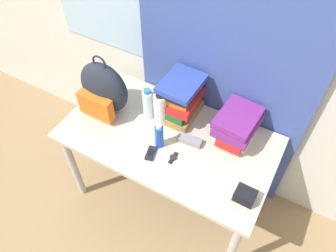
% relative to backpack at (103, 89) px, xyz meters
% --- Properties ---
extents(ground_plane, '(12.00, 12.00, 0.00)m').
position_rel_backpack_xyz_m(ground_plane, '(0.46, -0.36, -0.91)').
color(ground_plane, '#8C704C').
extents(wall_back, '(6.00, 0.06, 2.50)m').
position_rel_backpack_xyz_m(wall_back, '(0.46, 0.43, 0.34)').
color(wall_back, beige).
rests_on(wall_back, ground_plane).
extents(curtain_blue, '(1.11, 0.04, 2.50)m').
position_rel_backpack_xyz_m(curtain_blue, '(0.62, 0.37, 0.34)').
color(curtain_blue, '#384C93').
rests_on(curtain_blue, ground_plane).
extents(desk, '(1.30, 0.70, 0.73)m').
position_rel_backpack_xyz_m(desk, '(0.46, -0.01, -0.26)').
color(desk, '#B7B299').
rests_on(desk, ground_plane).
extents(backpack, '(0.33, 0.22, 0.42)m').
position_rel_backpack_xyz_m(backpack, '(0.00, 0.00, 0.00)').
color(backpack, '#1E232D').
rests_on(backpack, desk).
extents(book_stack_left, '(0.23, 0.29, 0.29)m').
position_rel_backpack_xyz_m(book_stack_left, '(0.44, 0.19, -0.03)').
color(book_stack_left, olive).
rests_on(book_stack_left, desk).
extents(book_stack_center, '(0.24, 0.30, 0.19)m').
position_rel_backpack_xyz_m(book_stack_center, '(0.82, 0.19, -0.07)').
color(book_stack_center, silver).
rests_on(book_stack_center, desk).
extents(water_bottle, '(0.06, 0.06, 0.23)m').
position_rel_backpack_xyz_m(water_bottle, '(0.27, 0.08, -0.07)').
color(water_bottle, silver).
rests_on(water_bottle, desk).
extents(sports_bottle, '(0.08, 0.08, 0.25)m').
position_rel_backpack_xyz_m(sports_bottle, '(0.36, 0.08, -0.06)').
color(sports_bottle, white).
rests_on(sports_bottle, desk).
extents(sunscreen_bottle, '(0.05, 0.05, 0.19)m').
position_rel_backpack_xyz_m(sunscreen_bottle, '(0.45, -0.09, -0.09)').
color(sunscreen_bottle, blue).
rests_on(sunscreen_bottle, desk).
extents(cell_phone, '(0.07, 0.11, 0.02)m').
position_rel_backpack_xyz_m(cell_phone, '(0.44, -0.17, -0.17)').
color(cell_phone, black).
rests_on(cell_phone, desk).
extents(sunglasses_case, '(0.15, 0.07, 0.04)m').
position_rel_backpack_xyz_m(sunglasses_case, '(0.59, 0.02, -0.16)').
color(sunglasses_case, gray).
rests_on(sunglasses_case, desk).
extents(camera_pouch, '(0.11, 0.09, 0.06)m').
position_rel_backpack_xyz_m(camera_pouch, '(1.02, -0.18, -0.14)').
color(camera_pouch, black).
rests_on(camera_pouch, desk).
extents(wristwatch, '(0.04, 0.09, 0.01)m').
position_rel_backpack_xyz_m(wristwatch, '(0.57, -0.13, -0.17)').
color(wristwatch, black).
rests_on(wristwatch, desk).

